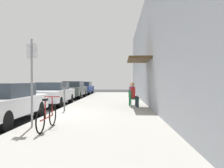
% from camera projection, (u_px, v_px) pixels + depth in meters
% --- Properties ---
extents(ground_plane, '(60.00, 60.00, 0.00)m').
position_uv_depth(ground_plane, '(49.00, 116.00, 9.51)').
color(ground_plane, '#2D2D30').
extents(sidewalk_slab, '(4.50, 32.00, 0.12)m').
position_uv_depth(sidewalk_slab, '(105.00, 109.00, 11.42)').
color(sidewalk_slab, '#9E9B93').
rests_on(sidewalk_slab, ground_plane).
extents(building_facade, '(1.40, 32.00, 6.49)m').
position_uv_depth(building_facade, '(153.00, 46.00, 11.29)').
color(building_facade, '#999EA8').
rests_on(building_facade, ground_plane).
extents(parked_car_0, '(1.80, 4.40, 1.41)m').
position_uv_depth(parked_car_0, '(3.00, 102.00, 7.92)').
color(parked_car_0, silver).
rests_on(parked_car_0, ground_plane).
extents(parked_car_1, '(1.80, 4.40, 1.40)m').
position_uv_depth(parked_car_1, '(53.00, 93.00, 13.69)').
color(parked_car_1, silver).
rests_on(parked_car_1, ground_plane).
extents(parked_car_2, '(1.80, 4.40, 1.46)m').
position_uv_depth(parked_car_2, '(73.00, 89.00, 19.56)').
color(parked_car_2, '#47514C').
rests_on(parked_car_2, ground_plane).
extents(parked_car_3, '(1.80, 4.40, 1.41)m').
position_uv_depth(parked_car_3, '(84.00, 88.00, 25.10)').
color(parked_car_3, navy).
rests_on(parked_car_3, ground_plane).
extents(parking_meter, '(0.12, 0.10, 1.32)m').
position_uv_depth(parking_meter, '(64.00, 94.00, 10.31)').
color(parking_meter, slate).
rests_on(parking_meter, sidewalk_slab).
extents(street_sign, '(0.32, 0.06, 2.60)m').
position_uv_depth(street_sign, '(32.00, 76.00, 6.67)').
color(street_sign, gray).
rests_on(street_sign, sidewalk_slab).
extents(bicycle_0, '(0.46, 1.71, 0.90)m').
position_uv_depth(bicycle_0, '(47.00, 117.00, 6.34)').
color(bicycle_0, black).
rests_on(bicycle_0, sidewalk_slab).
extents(cafe_chair_0, '(0.50, 0.50, 0.87)m').
position_uv_depth(cafe_chair_0, '(133.00, 97.00, 11.77)').
color(cafe_chair_0, '#14592D').
rests_on(cafe_chair_0, sidewalk_slab).
extents(seated_patron_0, '(0.46, 0.40, 1.29)m').
position_uv_depth(seated_patron_0, '(134.00, 94.00, 11.78)').
color(seated_patron_0, '#232838').
rests_on(seated_patron_0, sidewalk_slab).
extents(cafe_chair_1, '(0.52, 0.52, 0.87)m').
position_uv_depth(cafe_chair_1, '(132.00, 96.00, 12.73)').
color(cafe_chair_1, '#14592D').
rests_on(cafe_chair_1, sidewalk_slab).
extents(seated_patron_1, '(0.48, 0.43, 1.29)m').
position_uv_depth(seated_patron_1, '(133.00, 93.00, 12.71)').
color(seated_patron_1, '#232838').
rests_on(seated_patron_1, sidewalk_slab).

